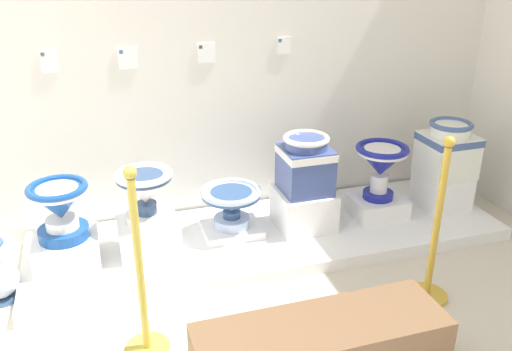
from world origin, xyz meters
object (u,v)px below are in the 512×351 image
plinth_block_leftmost (232,229)px  stanchion_post_near_right (433,251)px  plinth_block_broad_patterned (67,250)px  antique_toilet_leftmost (231,201)px  info_placard_fourth (284,45)px  antique_toilet_rightmost (145,189)px  info_placard_third (206,53)px  plinth_block_rightmost (149,236)px  info_placard_first (49,61)px  plinth_block_central_ornate (304,208)px  antique_toilet_broad_patterned (60,206)px  stanchion_post_near_left (142,297)px  plinth_block_slender_white (377,206)px  antique_toilet_tall_cobalt (448,148)px  plinth_block_tall_cobalt (441,190)px  info_placard_second (128,58)px  antique_toilet_central_ornate (305,162)px  antique_toilet_slender_white (381,162)px

plinth_block_leftmost → stanchion_post_near_right: (0.94, -0.94, 0.20)m
plinth_block_broad_patterned → antique_toilet_leftmost: 1.09m
plinth_block_leftmost → info_placard_fourth: info_placard_fourth is taller
antique_toilet_rightmost → info_placard_third: size_ratio=2.64×
antique_toilet_leftmost → info_placard_fourth: (0.52, 0.45, 0.94)m
plinth_block_rightmost → info_placard_first: 1.27m
plinth_block_central_ornate → antique_toilet_broad_patterned: bearing=-179.2°
antique_toilet_leftmost → stanchion_post_near_left: (-0.70, -0.91, -0.00)m
plinth_block_slender_white → stanchion_post_near_left: bearing=-154.4°
plinth_block_rightmost → antique_toilet_tall_cobalt: antique_toilet_tall_cobalt is taller
antique_toilet_leftmost → plinth_block_tall_cobalt: (1.63, -0.06, -0.12)m
antique_toilet_tall_cobalt → info_placard_second: (-2.19, 0.51, 0.69)m
antique_toilet_rightmost → info_placard_first: info_placard_first is taller
antique_toilet_rightmost → stanchion_post_near_left: 0.87m
antique_toilet_broad_patterned → antique_toilet_rightmost: (0.51, -0.01, 0.04)m
antique_toilet_tall_cobalt → plinth_block_slender_white: bearing=178.6°
antique_toilet_broad_patterned → info_placard_fourth: (1.60, 0.51, 0.79)m
info_placard_first → antique_toilet_leftmost: bearing=-23.1°
plinth_block_broad_patterned → antique_toilet_tall_cobalt: antique_toilet_tall_cobalt is taller
antique_toilet_central_ornate → info_placard_second: bearing=155.5°
antique_toilet_broad_patterned → plinth_block_central_ornate: bearing=0.8°
antique_toilet_tall_cobalt → stanchion_post_near_left: bearing=-160.0°
antique_toilet_central_ornate → antique_toilet_rightmost: bearing=-178.6°
antique_toilet_rightmost → antique_toilet_leftmost: (0.57, 0.07, -0.20)m
plinth_block_broad_patterned → antique_toilet_tall_cobalt: bearing=-0.0°
stanchion_post_near_left → plinth_block_leftmost: bearing=52.6°
plinth_block_leftmost → info_placard_second: bearing=141.5°
plinth_block_leftmost → stanchion_post_near_left: size_ratio=0.39×
plinth_block_broad_patterned → antique_toilet_rightmost: antique_toilet_rightmost is taller
antique_toilet_broad_patterned → plinth_block_rightmost: bearing=-0.7°
info_placard_second → info_placard_fourth: info_placard_fourth is taller
antique_toilet_tall_cobalt → stanchion_post_near_left: stanchion_post_near_left is taller
antique_toilet_tall_cobalt → info_placard_second: info_placard_second is taller
info_placard_fourth → plinth_block_broad_patterned: bearing=-162.3°
info_placard_first → antique_toilet_rightmost: bearing=-47.4°
plinth_block_leftmost → plinth_block_broad_patterned: bearing=-176.6°
plinth_block_leftmost → antique_toilet_central_ornate: (0.51, -0.04, 0.45)m
antique_toilet_tall_cobalt → plinth_block_central_ornate: bearing=178.9°
plinth_block_central_ornate → info_placard_fourth: (0.01, 0.49, 1.05)m
plinth_block_tall_cobalt → plinth_block_slender_white: bearing=178.6°
plinth_block_leftmost → info_placard_first: info_placard_first is taller
plinth_block_central_ornate → antique_toilet_tall_cobalt: (1.12, -0.02, 0.33)m
antique_toilet_broad_patterned → plinth_block_broad_patterned: bearing=63.4°
antique_toilet_broad_patterned → antique_toilet_leftmost: 1.09m
info_placard_second → stanchion_post_near_left: info_placard_second is taller
plinth_block_tall_cobalt → info_placard_second: size_ratio=2.42×
plinth_block_slender_white → stanchion_post_near_left: stanchion_post_near_left is taller
plinth_block_broad_patterned → plinth_block_rightmost: 0.51m
info_placard_third → plinth_block_rightmost: bearing=-135.9°
antique_toilet_slender_white → info_placard_first: 2.32m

